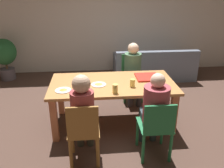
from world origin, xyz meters
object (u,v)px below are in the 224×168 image
object	(u,v)px
person_0	(133,68)
person_2	(155,107)
drinking_glass_1	(115,89)
drinking_glass_2	(79,79)
chair_2	(156,127)
chair_1	(84,133)
plate_0	(99,84)
potted_plant	(5,55)
pizza_box_0	(147,77)
couch	(154,68)
dining_table	(113,89)
drinking_glass_0	(132,83)
drinking_glass_3	(77,84)
chair_0	(132,76)
plate_1	(63,90)
person_1	(83,110)

from	to	relation	value
person_0	person_2	size ratio (longest dim) A/B	0.98
drinking_glass_1	drinking_glass_2	world-z (taller)	drinking_glass_1
chair_2	chair_1	bearing A→B (deg)	-178.05
person_2	plate_0	world-z (taller)	person_2
chair_1	plate_0	xyz separation A→B (m)	(0.23, 0.90, 0.28)
person_0	potted_plant	world-z (taller)	person_0
drinking_glass_2	potted_plant	distance (m)	2.93
drinking_glass_1	pizza_box_0	bearing A→B (deg)	42.14
chair_2	couch	world-z (taller)	chair_2
potted_plant	person_2	bearing A→B (deg)	-46.67
plate_0	drinking_glass_1	distance (m)	0.40
chair_2	potted_plant	bearing A→B (deg)	132.06
chair_1	drinking_glass_1	size ratio (longest dim) A/B	6.70
pizza_box_0	drinking_glass_1	distance (m)	0.83
dining_table	person_2	world-z (taller)	person_2
person_2	drinking_glass_0	bearing A→B (deg)	107.84
drinking_glass_3	potted_plant	distance (m)	3.12
person_0	chair_2	world-z (taller)	person_0
chair_0	couch	world-z (taller)	chair_0
plate_0	drinking_glass_1	world-z (taller)	drinking_glass_1
chair_2	person_2	distance (m)	0.26
dining_table	drinking_glass_2	distance (m)	0.57
pizza_box_0	chair_1	bearing A→B (deg)	-133.50
chair_1	chair_0	bearing A→B (deg)	64.08
dining_table	chair_2	bearing A→B (deg)	-62.58
pizza_box_0	person_0	bearing A→B (deg)	100.23
pizza_box_0	couch	size ratio (longest dim) A/B	0.19
dining_table	plate_1	distance (m)	0.82
pizza_box_0	couch	distance (m)	2.05
dining_table	person_1	bearing A→B (deg)	-118.92
drinking_glass_0	drinking_glass_1	size ratio (longest dim) A/B	0.90
person_0	drinking_glass_1	size ratio (longest dim) A/B	8.74
chair_2	plate_0	xyz separation A→B (m)	(-0.72, 0.87, 0.28)
drinking_glass_0	person_0	bearing A→B (deg)	79.19
plate_1	drinking_glass_0	size ratio (longest dim) A/B	1.97
chair_1	drinking_glass_2	size ratio (longest dim) A/B	8.60
drinking_glass_0	potted_plant	world-z (taller)	potted_plant
dining_table	drinking_glass_2	world-z (taller)	drinking_glass_2
chair_1	drinking_glass_3	world-z (taller)	chair_1
chair_0	person_0	xyz separation A→B (m)	(-0.00, -0.14, 0.22)
chair_0	plate_1	world-z (taller)	chair_0
chair_1	person_1	world-z (taller)	person_1
chair_1	plate_1	bearing A→B (deg)	112.69
chair_1	chair_2	distance (m)	0.96
person_0	chair_1	xyz separation A→B (m)	(-0.96, -1.82, -0.22)
person_2	drinking_glass_1	xyz separation A→B (m)	(-0.49, 0.40, 0.11)
person_2	plate_0	bearing A→B (deg)	134.66
chair_1	chair_2	size ratio (longest dim) A/B	1.04
dining_table	chair_1	size ratio (longest dim) A/B	2.22
chair_2	drinking_glass_3	xyz separation A→B (m)	(-1.05, 0.77, 0.33)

